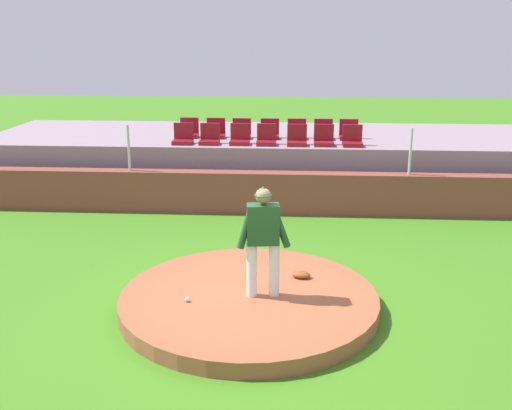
% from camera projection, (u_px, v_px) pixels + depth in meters
% --- Properties ---
extents(ground_plane, '(60.00, 60.00, 0.00)m').
position_uv_depth(ground_plane, '(249.00, 308.00, 9.11)').
color(ground_plane, '#3F7D1D').
extents(pitchers_mound, '(3.95, 3.95, 0.24)m').
position_uv_depth(pitchers_mound, '(249.00, 301.00, 9.08)').
color(pitchers_mound, '#985636').
rests_on(pitchers_mound, ground_plane).
extents(pitcher, '(0.81, 0.30, 1.71)m').
position_uv_depth(pitcher, '(263.00, 233.00, 8.72)').
color(pitcher, silver).
rests_on(pitcher, pitchers_mound).
extents(baseball, '(0.07, 0.07, 0.07)m').
position_uv_depth(baseball, '(187.00, 299.00, 8.77)').
color(baseball, white).
rests_on(baseball, pitchers_mound).
extents(fielding_glove, '(0.33, 0.25, 0.11)m').
position_uv_depth(fielding_glove, '(301.00, 275.00, 9.62)').
color(fielding_glove, brown).
rests_on(fielding_glove, pitchers_mound).
extents(brick_barrier, '(16.04, 0.40, 0.97)m').
position_uv_depth(brick_barrier, '(265.00, 193.00, 13.76)').
color(brick_barrier, brown).
rests_on(brick_barrier, ground_plane).
extents(fence_post_left, '(0.06, 0.06, 1.06)m').
position_uv_depth(fence_post_left, '(129.00, 148.00, 13.66)').
color(fence_post_left, silver).
rests_on(fence_post_left, brick_barrier).
extents(fence_post_right, '(0.06, 0.06, 1.06)m').
position_uv_depth(fence_post_right, '(410.00, 151.00, 13.27)').
color(fence_post_right, silver).
rests_on(fence_post_right, brick_barrier).
extents(bleacher_platform, '(14.97, 4.21, 1.40)m').
position_uv_depth(bleacher_platform, '(270.00, 159.00, 16.31)').
color(bleacher_platform, gray).
rests_on(bleacher_platform, ground_plane).
extents(stadium_chair_0, '(0.48, 0.44, 0.50)m').
position_uv_depth(stadium_chair_0, '(183.00, 137.00, 14.69)').
color(stadium_chair_0, maroon).
rests_on(stadium_chair_0, bleacher_platform).
extents(stadium_chair_1, '(0.48, 0.44, 0.50)m').
position_uv_depth(stadium_chair_1, '(210.00, 138.00, 14.65)').
color(stadium_chair_1, maroon).
rests_on(stadium_chair_1, bleacher_platform).
extents(stadium_chair_2, '(0.48, 0.44, 0.50)m').
position_uv_depth(stadium_chair_2, '(240.00, 138.00, 14.62)').
color(stadium_chair_2, maroon).
rests_on(stadium_chair_2, bleacher_platform).
extents(stadium_chair_3, '(0.48, 0.44, 0.50)m').
position_uv_depth(stadium_chair_3, '(267.00, 138.00, 14.56)').
color(stadium_chair_3, maroon).
rests_on(stadium_chair_3, bleacher_platform).
extents(stadium_chair_4, '(0.48, 0.44, 0.50)m').
position_uv_depth(stadium_chair_4, '(297.00, 139.00, 14.49)').
color(stadium_chair_4, maroon).
rests_on(stadium_chair_4, bleacher_platform).
extents(stadium_chair_5, '(0.48, 0.44, 0.50)m').
position_uv_depth(stadium_chair_5, '(324.00, 139.00, 14.48)').
color(stadium_chair_5, maroon).
rests_on(stadium_chair_5, bleacher_platform).
extents(stadium_chair_6, '(0.48, 0.44, 0.50)m').
position_uv_depth(stadium_chair_6, '(352.00, 139.00, 14.41)').
color(stadium_chair_6, maroon).
rests_on(stadium_chair_6, bleacher_platform).
extents(stadium_chair_7, '(0.48, 0.44, 0.50)m').
position_uv_depth(stadium_chair_7, '(189.00, 131.00, 15.58)').
color(stadium_chair_7, maroon).
rests_on(stadium_chair_7, bleacher_platform).
extents(stadium_chair_8, '(0.48, 0.44, 0.50)m').
position_uv_depth(stadium_chair_8, '(216.00, 132.00, 15.51)').
color(stadium_chair_8, maroon).
rests_on(stadium_chair_8, bleacher_platform).
extents(stadium_chair_9, '(0.48, 0.44, 0.50)m').
position_uv_depth(stadium_chair_9, '(242.00, 132.00, 15.45)').
color(stadium_chair_9, maroon).
rests_on(stadium_chair_9, bleacher_platform).
extents(stadium_chair_10, '(0.48, 0.44, 0.50)m').
position_uv_depth(stadium_chair_10, '(270.00, 132.00, 15.41)').
color(stadium_chair_10, maroon).
rests_on(stadium_chair_10, bleacher_platform).
extents(stadium_chair_11, '(0.48, 0.44, 0.50)m').
position_uv_depth(stadium_chair_11, '(297.00, 132.00, 15.38)').
color(stadium_chair_11, maroon).
rests_on(stadium_chair_11, bleacher_platform).
extents(stadium_chair_12, '(0.48, 0.44, 0.50)m').
position_uv_depth(stadium_chair_12, '(323.00, 133.00, 15.34)').
color(stadium_chair_12, maroon).
rests_on(stadium_chair_12, bleacher_platform).
extents(stadium_chair_13, '(0.48, 0.44, 0.50)m').
position_uv_depth(stadium_chair_13, '(349.00, 133.00, 15.30)').
color(stadium_chair_13, maroon).
rests_on(stadium_chair_13, bleacher_platform).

